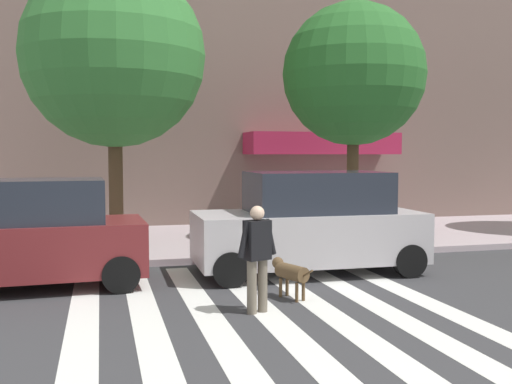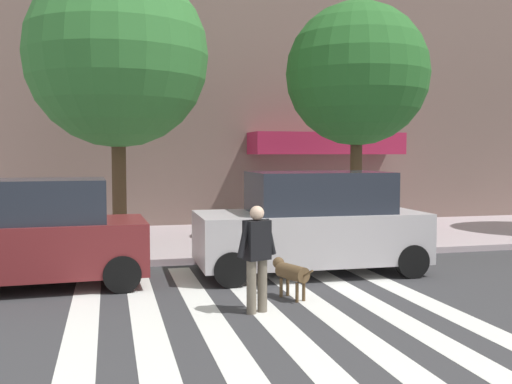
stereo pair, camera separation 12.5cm
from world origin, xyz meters
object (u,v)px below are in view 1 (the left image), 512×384
parked_car_behind_first (17,236)px  pedestrian_dog_walker (257,253)px  street_tree_middle (354,75)px  parked_car_third_in_line (310,224)px  street_tree_nearest (114,56)px  dog_on_leash (290,272)px

parked_car_behind_first → pedestrian_dog_walker: 4.57m
parked_car_behind_first → street_tree_middle: size_ratio=0.75×
parked_car_third_in_line → street_tree_nearest: size_ratio=0.67×
parked_car_behind_first → pedestrian_dog_walker: size_ratio=2.82×
parked_car_behind_first → pedestrian_dog_walker: parked_car_behind_first is taller
parked_car_behind_first → parked_car_third_in_line: parked_car_third_in_line is taller
pedestrian_dog_walker → dog_on_leash: size_ratio=1.65×
dog_on_leash → street_tree_middle: bearing=55.6°
street_tree_nearest → street_tree_middle: size_ratio=1.11×
parked_car_behind_first → street_tree_nearest: 5.45m
street_tree_nearest → pedestrian_dog_walker: bearing=-72.5°
street_tree_nearest → pedestrian_dog_walker: (1.92, -6.09, -3.82)m
pedestrian_dog_walker → street_tree_nearest: bearing=107.5°
parked_car_third_in_line → dog_on_leash: (-1.06, -1.90, -0.56)m
parked_car_third_in_line → street_tree_nearest: bearing=137.2°
parked_car_behind_first → dog_on_leash: bearing=-22.9°
pedestrian_dog_walker → street_tree_middle: bearing=53.8°
street_tree_nearest → dog_on_leash: 7.38m
street_tree_middle → street_tree_nearest: bearing=174.8°
parked_car_behind_first → street_tree_middle: (7.80, 2.92, 3.48)m
street_tree_nearest → pedestrian_dog_walker: size_ratio=4.15×
street_tree_nearest → pedestrian_dog_walker: 7.44m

